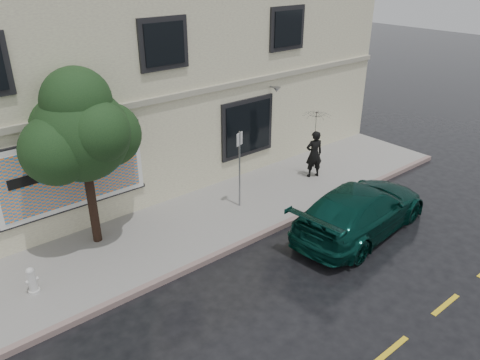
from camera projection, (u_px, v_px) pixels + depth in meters
ground at (276, 272)px, 12.26m from camera, size 90.00×90.00×0.00m
sidewalk at (204, 221)px, 14.48m from camera, size 20.00×3.50×0.15m
curb at (240, 245)px, 13.27m from camera, size 20.00×0.18×0.16m
road_marking at (391, 350)px, 9.82m from camera, size 19.00×0.12×0.01m
building at (109, 77)px, 17.00m from camera, size 20.00×8.12×7.00m
billboard at (73, 173)px, 12.95m from camera, size 4.30×0.16×2.20m
car at (361, 209)px, 13.76m from camera, size 5.29×2.78×1.48m
pedestrian at (314, 154)px, 16.87m from camera, size 0.75×0.63×1.75m
umbrella at (317, 120)px, 16.32m from camera, size 1.31×1.31×0.79m
street_tree at (82, 135)px, 11.98m from camera, size 2.47×2.47×4.44m
fire_hydrant at (32, 280)px, 11.14m from camera, size 0.29×0.27×0.71m
sign_pole at (240, 162)px, 14.55m from camera, size 0.30×0.12×2.54m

